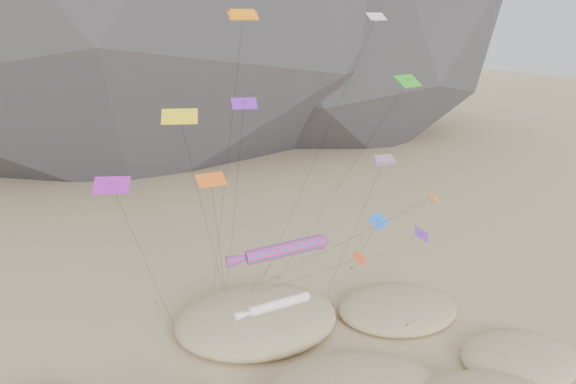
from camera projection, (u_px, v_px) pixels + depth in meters
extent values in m
ellipsoid|color=#CCB789|center=(519.00, 358.00, 49.17)|extent=(10.72, 9.11, 2.07)
ellipsoid|color=#CCB789|center=(257.00, 319.00, 54.88)|extent=(16.11, 13.70, 3.65)
ellipsoid|color=#CCB789|center=(397.00, 308.00, 57.61)|extent=(12.61, 10.72, 2.28)
ellipsoid|color=black|center=(380.00, 378.00, 45.44)|extent=(2.81, 2.41, 0.84)
ellipsoid|color=black|center=(539.00, 368.00, 47.43)|extent=(2.50, 2.14, 0.75)
ellipsoid|color=black|center=(251.00, 333.00, 52.14)|extent=(3.47, 2.97, 1.04)
ellipsoid|color=black|center=(264.00, 335.00, 51.90)|extent=(2.48, 2.12, 0.74)
ellipsoid|color=black|center=(412.00, 310.00, 56.82)|extent=(2.13, 1.82, 0.64)
ellipsoid|color=black|center=(404.00, 325.00, 54.20)|extent=(2.16, 1.85, 0.65)
cylinder|color=#3F2D1E|center=(226.00, 301.00, 59.89)|extent=(0.08, 0.08, 0.30)
cylinder|color=#3F2D1E|center=(223.00, 302.00, 59.55)|extent=(0.08, 0.08, 0.30)
cylinder|color=#3F2D1E|center=(254.00, 301.00, 59.76)|extent=(0.08, 0.08, 0.30)
cylinder|color=#3F2D1E|center=(278.00, 278.00, 65.26)|extent=(0.08, 0.08, 0.30)
cylinder|color=#3F2D1E|center=(321.00, 297.00, 60.81)|extent=(0.08, 0.08, 0.30)
cylinder|color=#3F2D1E|center=(156.00, 302.00, 59.69)|extent=(0.08, 0.08, 0.30)
cylinder|color=#3F2D1E|center=(352.00, 268.00, 67.98)|extent=(0.08, 0.08, 0.30)
cylinder|color=#3F2D1E|center=(175.00, 326.00, 54.84)|extent=(0.08, 0.08, 0.30)
cylinder|color=#FF1A44|center=(284.00, 250.00, 42.69)|extent=(6.14, 1.68, 1.72)
sphere|color=#FF1A44|center=(321.00, 242.00, 43.52)|extent=(1.15, 1.15, 1.15)
cone|color=#FF1A44|center=(242.00, 259.00, 41.78)|extent=(2.57, 1.22, 1.23)
cylinder|color=black|center=(263.00, 275.00, 52.48)|extent=(3.11, 17.04, 12.09)
cylinder|color=white|center=(278.00, 304.00, 41.26)|extent=(4.49, 0.73, 1.02)
sphere|color=white|center=(305.00, 297.00, 42.06)|extent=(0.75, 0.75, 0.75)
cone|color=white|center=(247.00, 314.00, 40.38)|extent=(1.82, 0.65, 0.76)
cylinder|color=black|center=(244.00, 314.00, 48.63)|extent=(0.44, 14.15, 8.78)
cube|color=orange|center=(243.00, 16.00, 44.45)|extent=(2.42, 1.18, 0.71)
cube|color=orange|center=(243.00, 13.00, 44.39)|extent=(2.05, 0.93, 0.68)
cylinder|color=black|center=(226.00, 176.00, 53.59)|extent=(0.23, 11.39, 29.16)
cube|color=#F14619|center=(384.00, 161.00, 49.29)|extent=(2.19, 0.96, 0.61)
cube|color=#F14619|center=(384.00, 159.00, 49.24)|extent=(1.86, 0.76, 0.60)
cylinder|color=black|center=(353.00, 233.00, 56.04)|extent=(0.09, 9.79, 17.00)
cube|color=purple|center=(244.00, 103.00, 43.60)|extent=(2.12, 1.37, 0.80)
cube|color=purple|center=(244.00, 105.00, 43.65)|extent=(0.28, 0.30, 0.66)
cylinder|color=black|center=(234.00, 218.00, 51.76)|extent=(1.26, 10.67, 22.56)
cube|color=silver|center=(377.00, 16.00, 49.29)|extent=(1.77, 1.00, 0.66)
cube|color=silver|center=(376.00, 18.00, 49.33)|extent=(0.22, 0.21, 0.59)
cylinder|color=black|center=(309.00, 173.00, 54.54)|extent=(9.63, 6.68, 29.11)
cube|color=green|center=(408.00, 81.00, 46.33)|extent=(2.71, 1.95, 0.94)
cube|color=green|center=(408.00, 83.00, 46.37)|extent=(0.37, 0.36, 0.83)
cylinder|color=black|center=(332.00, 197.00, 55.81)|extent=(5.03, 16.01, 23.97)
cube|color=yellow|center=(180.00, 116.00, 39.51)|extent=(2.79, 1.99, 0.92)
cube|color=yellow|center=(180.00, 119.00, 39.55)|extent=(0.36, 0.33, 0.86)
cylinder|color=black|center=(208.00, 228.00, 49.71)|extent=(6.91, 12.94, 22.26)
cube|color=purple|center=(112.00, 185.00, 39.24)|extent=(2.77, 2.03, 0.97)
cube|color=purple|center=(112.00, 187.00, 39.28)|extent=(0.38, 0.38, 0.85)
cylinder|color=black|center=(148.00, 268.00, 47.05)|extent=(5.64, 9.56, 17.68)
cube|color=orange|center=(433.00, 197.00, 45.12)|extent=(1.70, 2.12, 0.71)
cube|color=orange|center=(433.00, 199.00, 45.17)|extent=(0.29, 0.30, 0.64)
cylinder|color=black|center=(314.00, 257.00, 52.35)|extent=(12.72, 17.20, 15.16)
cube|color=#E54415|center=(360.00, 258.00, 45.49)|extent=(1.75, 1.94, 0.68)
cube|color=#E54415|center=(360.00, 260.00, 45.53)|extent=(0.29, 0.29, 0.60)
cylinder|color=black|center=(282.00, 284.00, 52.53)|extent=(6.93, 15.81, 10.28)
cube|color=orange|center=(211.00, 180.00, 36.66)|extent=(1.99, 1.17, 0.70)
cube|color=orange|center=(211.00, 182.00, 36.70)|extent=(0.24, 0.21, 0.66)
cylinder|color=black|center=(220.00, 255.00, 48.29)|extent=(6.17, 17.69, 18.74)
cube|color=blue|center=(378.00, 221.00, 48.77)|extent=(2.45, 2.08, 0.87)
cube|color=blue|center=(378.00, 223.00, 48.81)|extent=(0.37, 0.37, 0.74)
cylinder|color=black|center=(363.00, 249.00, 58.39)|extent=(6.58, 15.12, 12.06)
cube|color=#6A1EB0|center=(421.00, 234.00, 50.90)|extent=(2.28, 2.48, 0.74)
cube|color=#6A1EB0|center=(421.00, 236.00, 50.94)|extent=(0.30, 0.32, 0.76)
cylinder|color=black|center=(381.00, 254.00, 59.45)|extent=(2.02, 15.33, 10.21)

